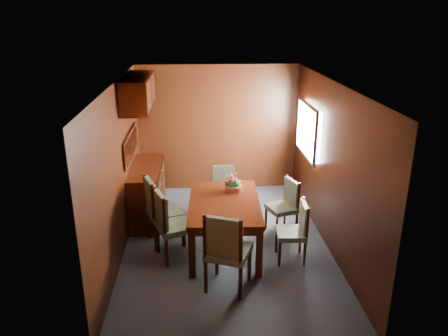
{
  "coord_description": "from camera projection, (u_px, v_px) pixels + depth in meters",
  "views": [
    {
      "loc": [
        -0.41,
        -5.79,
        3.3
      ],
      "look_at": [
        0.0,
        0.45,
        1.05
      ],
      "focal_mm": 35.0,
      "sensor_mm": 36.0,
      "label": 1
    }
  ],
  "objects": [
    {
      "name": "flower_centerpiece",
      "position": [
        234.0,
        182.0,
        6.55
      ],
      "size": [
        0.27,
        0.27,
        0.27
      ],
      "color": "#BB5639",
      "rests_on": "dining_table"
    },
    {
      "name": "chair_right_far",
      "position": [
        286.0,
        203.0,
        6.8
      ],
      "size": [
        0.51,
        0.52,
        0.88
      ],
      "rotation": [
        0.0,
        0.0,
        1.9
      ],
      "color": "black",
      "rests_on": "ground"
    },
    {
      "name": "room_shell",
      "position": [
        217.0,
        133.0,
        6.33
      ],
      "size": [
        3.06,
        4.52,
        2.41
      ],
      "color": "black",
      "rests_on": "ground"
    },
    {
      "name": "sideboard",
      "position": [
        147.0,
        192.0,
        7.29
      ],
      "size": [
        0.48,
        1.4,
        0.9
      ],
      "primitive_type": "cube",
      "color": "black",
      "rests_on": "ground"
    },
    {
      "name": "chair_right_near",
      "position": [
        296.0,
        228.0,
        6.01
      ],
      "size": [
        0.42,
        0.44,
        0.87
      ],
      "rotation": [
        0.0,
        0.0,
        1.51
      ],
      "color": "black",
      "rests_on": "ground"
    },
    {
      "name": "chair_foot",
      "position": [
        224.0,
        187.0,
        7.42
      ],
      "size": [
        0.41,
        0.4,
        0.86
      ],
      "rotation": [
        0.0,
        0.0,
        3.13
      ],
      "color": "black",
      "rests_on": "ground"
    },
    {
      "name": "dining_table",
      "position": [
        224.0,
        208.0,
        6.25
      ],
      "size": [
        1.07,
        1.64,
        0.75
      ],
      "rotation": [
        0.0,
        0.0,
        -0.04
      ],
      "color": "black",
      "rests_on": "ground"
    },
    {
      "name": "chair_head",
      "position": [
        226.0,
        248.0,
        5.29
      ],
      "size": [
        0.65,
        0.64,
        1.07
      ],
      "rotation": [
        0.0,
        0.0,
        -0.38
      ],
      "color": "black",
      "rests_on": "ground"
    },
    {
      "name": "chair_left_near",
      "position": [
        170.0,
        221.0,
        6.02
      ],
      "size": [
        0.6,
        0.62,
        1.02
      ],
      "rotation": [
        0.0,
        0.0,
        -1.2
      ],
      "color": "black",
      "rests_on": "ground"
    },
    {
      "name": "ground",
      "position": [
        226.0,
        243.0,
        6.58
      ],
      "size": [
        4.5,
        4.5,
        0.0
      ],
      "primitive_type": "plane",
      "color": "#323B45",
      "rests_on": "ground"
    },
    {
      "name": "chair_left_far",
      "position": [
        159.0,
        208.0,
        6.41
      ],
      "size": [
        0.61,
        0.63,
        1.05
      ],
      "rotation": [
        0.0,
        0.0,
        -1.23
      ],
      "color": "black",
      "rests_on": "ground"
    }
  ]
}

